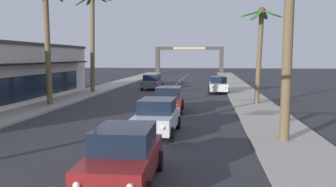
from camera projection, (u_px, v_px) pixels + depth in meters
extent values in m
cube|color=#9E998E|center=(256.00, 107.00, 26.02)|extent=(3.20, 110.00, 0.14)
cube|color=#9E998E|center=(51.00, 103.00, 27.77)|extent=(3.20, 110.00, 0.14)
cube|color=silver|center=(88.00, 157.00, 13.12)|extent=(0.16, 2.00, 0.01)
cube|color=silver|center=(116.00, 134.00, 17.09)|extent=(0.16, 2.00, 0.01)
cube|color=silver|center=(134.00, 120.00, 21.05)|extent=(0.16, 2.00, 0.01)
cube|color=silver|center=(146.00, 110.00, 25.01)|extent=(0.16, 2.00, 0.01)
cube|color=silver|center=(154.00, 102.00, 28.98)|extent=(0.16, 2.00, 0.01)
cube|color=silver|center=(161.00, 97.00, 32.94)|extent=(0.16, 2.00, 0.01)
cube|color=silver|center=(166.00, 93.00, 36.90)|extent=(0.16, 2.00, 0.01)
cube|color=silver|center=(170.00, 89.00, 40.87)|extent=(0.16, 2.00, 0.01)
cube|color=silver|center=(174.00, 86.00, 44.83)|extent=(0.16, 2.00, 0.01)
cube|color=silver|center=(176.00, 84.00, 48.79)|extent=(0.16, 2.00, 0.01)
cube|color=silver|center=(179.00, 82.00, 52.75)|extent=(0.16, 2.00, 0.01)
cube|color=silver|center=(181.00, 80.00, 56.72)|extent=(0.16, 2.00, 0.01)
cube|color=silver|center=(183.00, 78.00, 60.68)|extent=(0.16, 2.00, 0.01)
cube|color=silver|center=(184.00, 77.00, 64.64)|extent=(0.16, 2.00, 0.01)
cube|color=silver|center=(186.00, 76.00, 68.61)|extent=(0.16, 2.00, 0.01)
cube|color=silver|center=(187.00, 75.00, 72.57)|extent=(0.16, 2.00, 0.01)
cube|color=maroon|center=(124.00, 162.00, 10.26)|extent=(1.86, 4.34, 0.72)
cube|color=black|center=(124.00, 138.00, 10.34)|extent=(1.65, 2.24, 0.64)
cylinder|color=black|center=(159.00, 161.00, 11.62)|extent=(0.24, 0.65, 0.64)
cylinder|color=black|center=(107.00, 159.00, 11.78)|extent=(0.24, 0.65, 0.64)
sphere|color=#F9EFC6|center=(130.00, 187.00, 8.04)|extent=(0.18, 0.18, 0.18)
sphere|color=#F9EFC6|center=(77.00, 186.00, 8.15)|extent=(0.18, 0.18, 0.18)
cube|color=red|center=(156.00, 141.00, 12.33)|extent=(0.24, 0.07, 0.20)
cube|color=red|center=(118.00, 141.00, 12.45)|extent=(0.24, 0.07, 0.20)
cube|color=silver|center=(157.00, 120.00, 17.04)|extent=(1.86, 4.34, 0.72)
cube|color=black|center=(157.00, 106.00, 17.12)|extent=(1.65, 2.24, 0.64)
cylinder|color=black|center=(171.00, 134.00, 15.56)|extent=(0.23, 0.64, 0.64)
cylinder|color=black|center=(132.00, 133.00, 15.80)|extent=(0.23, 0.64, 0.64)
cylinder|color=black|center=(178.00, 123.00, 18.36)|extent=(0.23, 0.64, 0.64)
cylinder|color=black|center=(145.00, 122.00, 18.59)|extent=(0.23, 0.64, 0.64)
sphere|color=#F9EFC6|center=(163.00, 128.00, 14.81)|extent=(0.18, 0.18, 0.18)
sphere|color=#F9EFC6|center=(134.00, 127.00, 14.98)|extent=(0.18, 0.18, 0.18)
cube|color=red|center=(176.00, 111.00, 19.07)|extent=(0.24, 0.07, 0.20)
cube|color=red|center=(152.00, 111.00, 19.25)|extent=(0.24, 0.07, 0.20)
cube|color=maroon|center=(169.00, 102.00, 23.84)|extent=(1.93, 4.37, 0.72)
cube|color=black|center=(169.00, 92.00, 23.92)|extent=(1.69, 2.26, 0.64)
cylinder|color=black|center=(181.00, 111.00, 22.41)|extent=(0.25, 0.65, 0.64)
cylinder|color=black|center=(153.00, 110.00, 22.54)|extent=(0.25, 0.65, 0.64)
cylinder|color=black|center=(182.00, 105.00, 25.23)|extent=(0.25, 0.65, 0.64)
cylinder|color=black|center=(158.00, 104.00, 25.35)|extent=(0.25, 0.65, 0.64)
sphere|color=#F9EFC6|center=(176.00, 105.00, 21.64)|extent=(0.18, 0.18, 0.18)
sphere|color=#F9EFC6|center=(156.00, 105.00, 21.73)|extent=(0.18, 0.18, 0.18)
cube|color=red|center=(180.00, 97.00, 25.93)|extent=(0.24, 0.07, 0.20)
cube|color=red|center=(162.00, 97.00, 26.02)|extent=(0.24, 0.07, 0.20)
cube|color=#4C515B|center=(152.00, 83.00, 40.43)|extent=(1.98, 4.39, 0.72)
cube|color=black|center=(152.00, 77.00, 40.22)|extent=(1.71, 2.28, 0.64)
cylinder|color=black|center=(148.00, 85.00, 42.00)|extent=(0.25, 0.65, 0.64)
cylinder|color=black|center=(162.00, 86.00, 41.72)|extent=(0.25, 0.65, 0.64)
cylinder|color=black|center=(142.00, 88.00, 39.22)|extent=(0.25, 0.65, 0.64)
cylinder|color=black|center=(157.00, 88.00, 38.94)|extent=(0.25, 0.65, 0.64)
sphere|color=#B2B2AD|center=(151.00, 81.00, 42.66)|extent=(0.18, 0.18, 0.18)
sphere|color=#B2B2AD|center=(161.00, 81.00, 42.45)|extent=(0.18, 0.18, 0.18)
cube|color=red|center=(142.00, 84.00, 38.41)|extent=(0.24, 0.07, 0.20)
cube|color=red|center=(154.00, 84.00, 38.20)|extent=(0.24, 0.07, 0.20)
cube|color=silver|center=(218.00, 86.00, 36.41)|extent=(1.81, 4.32, 0.72)
cube|color=black|center=(218.00, 80.00, 36.49)|extent=(1.62, 2.22, 0.64)
cylinder|color=black|center=(228.00, 91.00, 34.95)|extent=(0.23, 0.64, 0.64)
cylinder|color=black|center=(210.00, 91.00, 35.13)|extent=(0.23, 0.64, 0.64)
cylinder|color=black|center=(226.00, 89.00, 37.76)|extent=(0.23, 0.64, 0.64)
cylinder|color=black|center=(210.00, 89.00, 37.94)|extent=(0.23, 0.64, 0.64)
sphere|color=#B2B2AD|center=(226.00, 87.00, 34.19)|extent=(0.18, 0.18, 0.18)
sphere|color=#B2B2AD|center=(213.00, 87.00, 34.32)|extent=(0.18, 0.18, 0.18)
cube|color=red|center=(224.00, 84.00, 38.47)|extent=(0.24, 0.06, 0.20)
cube|color=red|center=(211.00, 84.00, 38.60)|extent=(0.24, 0.06, 0.20)
cylinder|color=brown|center=(48.00, 47.00, 26.35)|extent=(0.50, 0.41, 8.75)
cylinder|color=brown|center=(93.00, 45.00, 36.26)|extent=(0.62, 0.43, 9.76)
ellipsoid|color=#2D702D|center=(90.00, 0.00, 36.61)|extent=(1.47, 1.83, 0.95)
ellipsoid|color=#2D702D|center=(84.00, 0.00, 35.77)|extent=(1.87, 0.65, 1.21)
cylinder|color=brown|center=(289.00, 25.00, 14.76)|extent=(0.46, 0.41, 9.95)
cylinder|color=brown|center=(259.00, 59.00, 26.81)|extent=(0.59, 0.37, 7.00)
ellipsoid|color=#2D702D|center=(273.00, 14.00, 26.28)|extent=(1.63, 0.60, 0.69)
ellipsoid|color=#2D702D|center=(264.00, 15.00, 27.14)|extent=(0.96, 1.64, 0.63)
ellipsoid|color=#2D702D|center=(256.00, 15.00, 27.20)|extent=(0.99, 1.62, 0.67)
ellipsoid|color=#2D702D|center=(251.00, 14.00, 26.43)|extent=(1.65, 0.63, 0.60)
ellipsoid|color=#2D702D|center=(257.00, 15.00, 25.92)|extent=(1.20, 1.48, 0.87)
ellipsoid|color=#2D702D|center=(270.00, 13.00, 25.83)|extent=(1.37, 1.45, 0.66)
sphere|color=#4C4223|center=(262.00, 11.00, 26.44)|extent=(0.60, 0.60, 0.60)
cube|color=black|center=(27.00, 64.00, 25.50)|extent=(1.00, 22.64, 0.12)
cube|color=black|center=(22.00, 89.00, 25.73)|extent=(0.06, 21.30, 1.80)
cube|color=#423D38|center=(158.00, 61.00, 80.77)|extent=(0.90, 0.90, 5.21)
cube|color=#423D38|center=(221.00, 62.00, 79.17)|extent=(0.90, 0.90, 5.21)
cube|color=#423D38|center=(189.00, 48.00, 79.67)|extent=(15.17, 0.60, 0.70)
cube|color=tan|center=(189.00, 48.00, 79.35)|extent=(7.13, 0.08, 0.56)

